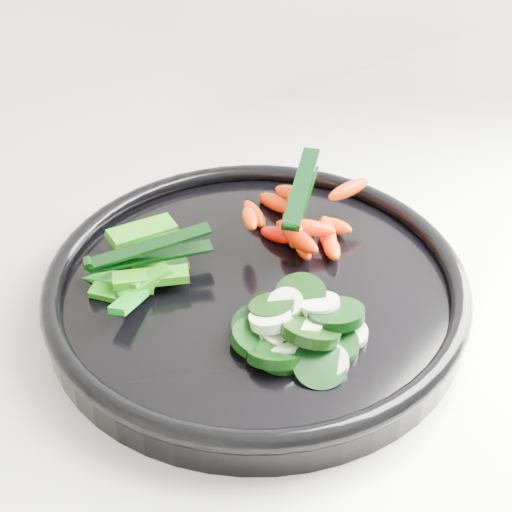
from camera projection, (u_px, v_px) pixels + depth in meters
counter at (432, 424)px, 1.12m from camera, size 2.02×0.62×0.93m
veggie_tray at (256, 287)px, 0.64m from camera, size 0.48×0.48×0.04m
cucumber_pile at (293, 332)px, 0.57m from camera, size 0.12×0.12×0.04m
carrot_pile at (299, 221)px, 0.68m from camera, size 0.15×0.14×0.05m
pepper_pile at (141, 268)px, 0.64m from camera, size 0.11×0.11×0.04m
tong_carrot at (301, 193)px, 0.66m from camera, size 0.10×0.08×0.02m
tong_pepper at (146, 252)px, 0.63m from camera, size 0.11×0.05×0.02m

